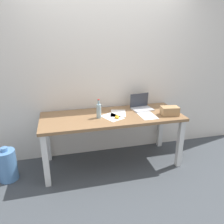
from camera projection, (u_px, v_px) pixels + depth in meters
The scene contains 11 objects.
ground_plane at pixel (112, 162), 3.28m from camera, with size 8.00×8.00×0.00m, color #42474C.
back_wall at pixel (105, 71), 3.23m from camera, with size 5.20×0.08×2.60m, color silver.
desk at pixel (112, 122), 3.05m from camera, with size 1.95×0.74×0.75m.
laptop_right at pixel (141, 106), 3.26m from camera, with size 0.32×0.26×0.22m.
beer_bottle at pixel (99, 111), 2.90m from camera, with size 0.06×0.06×0.26m.
computer_mouse at pixel (117, 117), 2.91m from camera, with size 0.06×0.10×0.03m, color gold.
cardboard_box at pixel (170, 111), 3.02m from camera, with size 0.24×0.15×0.12m, color tan.
paper_sheet_near_back at pixel (118, 113), 3.10m from camera, with size 0.21×0.30×0.00m, color white.
paper_sheet_center at pixel (112, 117), 2.95m from camera, with size 0.21×0.30×0.00m, color white.
paper_sheet_front_right at pixel (148, 116), 3.00m from camera, with size 0.21×0.30×0.00m, color white.
water_cooler_jug at pixel (7, 165), 2.83m from camera, with size 0.24×0.24×0.47m.
Camera 1 is at (-0.68, -2.74, 1.83)m, focal length 34.95 mm.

